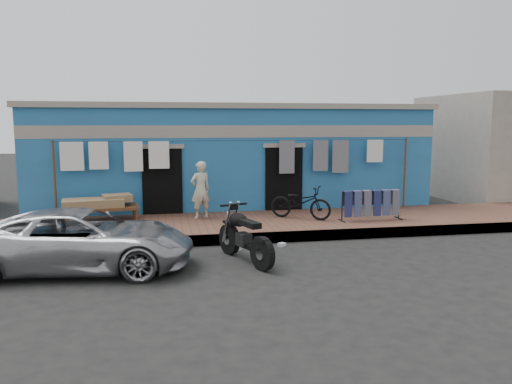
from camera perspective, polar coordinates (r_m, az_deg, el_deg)
name	(u,v)px	position (r m, az deg, el deg)	size (l,w,h in m)	color
ground	(274,261)	(10.26, 2.10, -7.89)	(80.00, 80.00, 0.00)	black
sidewalk	(249,226)	(13.09, -0.82, -3.86)	(28.00, 3.00, 0.25)	brown
curb	(260,238)	(11.70, 0.41, -5.28)	(28.00, 0.10, 0.25)	gray
building	(228,156)	(16.79, -3.19, 4.10)	(12.20, 5.20, 3.36)	#255B8D
clothesline	(229,159)	(14.03, -3.09, 3.78)	(10.06, 0.06, 2.10)	brown
car	(82,239)	(10.07, -19.26, -5.10)	(1.95, 4.28, 1.21)	#B1B1B6
seated_person	(200,190)	(13.40, -6.36, 0.24)	(0.55, 0.37, 1.54)	beige
bicycle	(301,199)	(13.33, 5.12, -0.77)	(0.59, 1.67, 1.08)	black
motorcycle	(245,235)	(10.07, -1.28, -4.89)	(1.15, 1.84, 1.12)	black
charpoy	(102,209)	(13.59, -17.22, -1.85)	(2.04, 1.19, 0.65)	brown
jeans_rack	(371,205)	(13.46, 13.00, -1.42)	(1.71, 0.39, 0.82)	black
litter_a	(237,249)	(11.07, -2.14, -6.50)	(0.17, 0.13, 0.08)	silver
litter_b	(282,245)	(11.44, 2.97, -6.03)	(0.16, 0.12, 0.08)	silver
litter_c	(268,250)	(10.93, 1.40, -6.67)	(0.21, 0.16, 0.08)	silver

